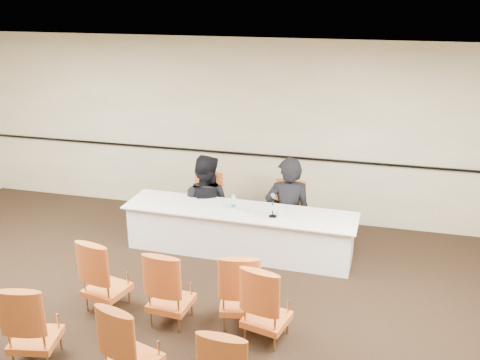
# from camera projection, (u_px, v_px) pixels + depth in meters

# --- Properties ---
(floor) EXTENTS (10.00, 10.00, 0.00)m
(floor) POSITION_uv_depth(u_px,v_px,m) (160.00, 357.00, 5.73)
(floor) COLOR black
(floor) RESTS_ON ground
(ceiling) EXTENTS (10.00, 10.00, 0.00)m
(ceiling) POSITION_uv_depth(u_px,v_px,m) (142.00, 77.00, 4.71)
(ceiling) COLOR silver
(ceiling) RESTS_ON ground
(wall_back) EXTENTS (10.00, 0.04, 3.00)m
(wall_back) POSITION_uv_depth(u_px,v_px,m) (248.00, 130.00, 8.86)
(wall_back) COLOR beige
(wall_back) RESTS_ON ground
(wall_rail) EXTENTS (9.80, 0.04, 0.03)m
(wall_rail) POSITION_uv_depth(u_px,v_px,m) (247.00, 154.00, 8.96)
(wall_rail) COLOR black
(wall_rail) RESTS_ON wall_back
(panel_table) EXTENTS (3.44, 0.90, 0.68)m
(panel_table) POSITION_uv_depth(u_px,v_px,m) (239.00, 231.00, 7.89)
(panel_table) COLOR white
(panel_table) RESTS_ON ground
(panelist_main) EXTENTS (0.80, 0.61, 1.96)m
(panelist_main) POSITION_uv_depth(u_px,v_px,m) (288.00, 218.00, 8.18)
(panelist_main) COLOR black
(panelist_main) RESTS_ON ground
(panelist_main_chair) EXTENTS (0.51, 0.51, 0.95)m
(panelist_main_chair) POSITION_uv_depth(u_px,v_px,m) (288.00, 214.00, 8.16)
(panelist_main_chair) COLOR #CE5A25
(panelist_main_chair) RESTS_ON ground
(panelist_second) EXTENTS (0.93, 0.76, 1.79)m
(panelist_second) POSITION_uv_depth(u_px,v_px,m) (205.00, 208.00, 8.53)
(panelist_second) COLOR black
(panelist_second) RESTS_ON ground
(panelist_second_chair) EXTENTS (0.51, 0.51, 0.95)m
(panelist_second_chair) POSITION_uv_depth(u_px,v_px,m) (205.00, 205.00, 8.51)
(panelist_second_chair) COLOR #CE5A25
(panelist_second_chair) RESTS_ON ground
(papers) EXTENTS (0.34, 0.27, 0.00)m
(papers) POSITION_uv_depth(u_px,v_px,m) (265.00, 215.00, 7.59)
(papers) COLOR silver
(papers) RESTS_ON panel_table
(microphone) EXTENTS (0.15, 0.23, 0.30)m
(microphone) POSITION_uv_depth(u_px,v_px,m) (273.00, 207.00, 7.48)
(microphone) COLOR black
(microphone) RESTS_ON panel_table
(water_bottle) EXTENTS (0.08, 0.08, 0.23)m
(water_bottle) POSITION_uv_depth(u_px,v_px,m) (233.00, 202.00, 7.76)
(water_bottle) COLOR #177F80
(water_bottle) RESTS_ON panel_table
(drinking_glass) EXTENTS (0.08, 0.08, 0.10)m
(drinking_glass) POSITION_uv_depth(u_px,v_px,m) (251.00, 210.00, 7.65)
(drinking_glass) COLOR silver
(drinking_glass) RESTS_ON panel_table
(coffee_cup) EXTENTS (0.10, 0.10, 0.12)m
(coffee_cup) POSITION_uv_depth(u_px,v_px,m) (279.00, 213.00, 7.51)
(coffee_cup) COLOR white
(coffee_cup) RESTS_ON panel_table
(aud_chair_front_left) EXTENTS (0.60, 0.60, 0.95)m
(aud_chair_front_left) POSITION_uv_depth(u_px,v_px,m) (106.00, 273.00, 6.48)
(aud_chair_front_left) COLOR #CE5A25
(aud_chair_front_left) RESTS_ON ground
(aud_chair_front_mid) EXTENTS (0.54, 0.54, 0.95)m
(aud_chair_front_mid) POSITION_uv_depth(u_px,v_px,m) (170.00, 286.00, 6.21)
(aud_chair_front_mid) COLOR #CE5A25
(aud_chair_front_mid) RESTS_ON ground
(aud_chair_front_right) EXTENTS (0.60, 0.60, 0.95)m
(aud_chair_front_right) POSITION_uv_depth(u_px,v_px,m) (267.00, 302.00, 5.89)
(aud_chair_front_right) COLOR #CE5A25
(aud_chair_front_right) RESTS_ON ground
(aud_chair_back_left) EXTENTS (0.58, 0.58, 0.95)m
(aud_chair_back_left) POSITION_uv_depth(u_px,v_px,m) (33.00, 321.00, 5.55)
(aud_chair_back_left) COLOR #CE5A25
(aud_chair_back_left) RESTS_ON ground
(aud_chair_back_mid) EXTENTS (0.62, 0.62, 0.95)m
(aud_chair_back_mid) POSITION_uv_depth(u_px,v_px,m) (132.00, 343.00, 5.22)
(aud_chair_back_mid) COLOR #CE5A25
(aud_chair_back_mid) RESTS_ON ground
(aud_chair_extra) EXTENTS (0.59, 0.59, 0.95)m
(aud_chair_extra) POSITION_uv_depth(u_px,v_px,m) (240.00, 287.00, 6.18)
(aud_chair_extra) COLOR #CE5A25
(aud_chair_extra) RESTS_ON ground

